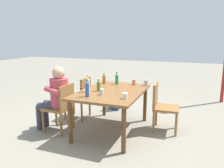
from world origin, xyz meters
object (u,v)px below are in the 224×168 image
object	(u,v)px
chair_near_left	(81,96)
bottle_green	(117,79)
chair_near_right	(62,105)
chair_far_left	(162,104)
cup_steel	(146,83)
bottle_amber	(104,79)
backpack_by_near_side	(116,100)
bottle_blue	(87,89)
table_knife	(84,89)
cup_white	(125,96)
cup_glass	(102,92)
cup_terracotta	(134,82)
person_in_white_shirt	(56,96)
dining_table	(112,95)
bottle_olive	(99,86)
bottle_clear	(88,85)

from	to	relation	value
chair_near_left	bottle_green	world-z (taller)	bottle_green
chair_near_right	chair_far_left	size ratio (longest dim) A/B	1.00
bottle_green	cup_steel	bearing A→B (deg)	96.37
chair_near_right	bottle_amber	size ratio (longest dim) A/B	3.82
cup_steel	backpack_by_near_side	distance (m)	1.19
bottle_blue	table_knife	distance (m)	0.51
cup_white	chair_near_right	bearing A→B (deg)	-92.67
bottle_green	cup_glass	world-z (taller)	bottle_green
cup_glass	cup_terracotta	xyz separation A→B (m)	(-0.93, 0.28, 0.00)
cup_steel	table_knife	distance (m)	1.21
person_in_white_shirt	backpack_by_near_side	world-z (taller)	person_in_white_shirt
dining_table	bottle_green	world-z (taller)	bottle_green
bottle_green	cup_white	world-z (taller)	bottle_green
cup_terracotta	table_knife	world-z (taller)	cup_terracotta
dining_table	bottle_blue	bearing A→B (deg)	-23.86
bottle_olive	bottle_clear	xyz separation A→B (m)	(0.13, -0.14, 0.03)
chair_near_left	bottle_clear	distance (m)	0.84
cup_terracotta	table_knife	distance (m)	1.02
chair_near_left	cup_steel	distance (m)	1.36
backpack_by_near_side	table_knife	bearing A→B (deg)	-5.97
bottle_clear	cup_white	bearing A→B (deg)	76.52
chair_near_right	bottle_blue	distance (m)	0.73
table_knife	bottle_amber	bearing A→B (deg)	167.83
cup_glass	chair_far_left	bearing A→B (deg)	127.19
bottle_olive	backpack_by_near_side	distance (m)	1.48
dining_table	cup_glass	bearing A→B (deg)	-9.46
bottle_olive	cup_white	distance (m)	0.66
bottle_blue	cup_white	xyz separation A→B (m)	(-0.10, 0.60, -0.09)
chair_near_left	bottle_olive	bearing A→B (deg)	53.58
chair_near_left	bottle_green	size ratio (longest dim) A/B	3.39
chair_near_right	bottle_clear	bearing A→B (deg)	104.18
dining_table	cup_terracotta	distance (m)	0.66
bottle_green	bottle_amber	bearing A→B (deg)	-82.22
cup_terracotta	chair_far_left	bearing A→B (deg)	66.64
bottle_olive	chair_near_left	bearing A→B (deg)	-126.42
chair_far_left	bottle_green	distance (m)	1.03
table_knife	person_in_white_shirt	bearing A→B (deg)	-60.58
person_in_white_shirt	bottle_green	bearing A→B (deg)	137.40
bottle_olive	bottle_green	bearing A→B (deg)	171.12
person_in_white_shirt	cup_steel	size ratio (longest dim) A/B	10.68
table_knife	cup_steel	bearing A→B (deg)	126.57
bottle_green	cup_glass	bearing A→B (deg)	3.60
bottle_green	cup_glass	distance (m)	0.88
table_knife	bottle_green	bearing A→B (deg)	148.94
bottle_green	bottle_blue	bearing A→B (deg)	-6.19
chair_near_left	bottle_blue	distance (m)	1.12
bottle_green	table_knife	xyz separation A→B (m)	(0.65, -0.39, -0.11)
dining_table	table_knife	xyz separation A→B (m)	(0.10, -0.50, 0.09)
cup_white	cup_steel	size ratio (longest dim) A/B	0.82
chair_near_right	chair_near_left	bearing A→B (deg)	-180.00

